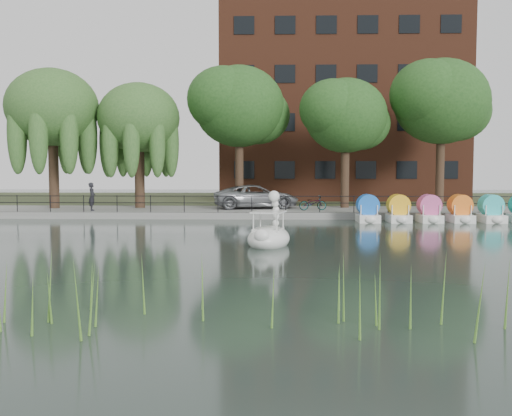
{
  "coord_description": "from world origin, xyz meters",
  "views": [
    {
      "loc": [
        1.16,
        -20.21,
        2.99
      ],
      "look_at": [
        0.5,
        4.0,
        1.3
      ],
      "focal_mm": 40.0,
      "sensor_mm": 36.0,
      "label": 1
    }
  ],
  "objects_px": {
    "minivan": "(256,195)",
    "bicycle": "(313,202)",
    "swan_boat": "(269,234)",
    "pedestrian": "(92,195)"
  },
  "relations": [
    {
      "from": "minivan",
      "to": "swan_boat",
      "type": "relative_size",
      "value": 2.24
    },
    {
      "from": "minivan",
      "to": "bicycle",
      "type": "xyz_separation_m",
      "value": [
        3.54,
        -1.6,
        -0.37
      ]
    },
    {
      "from": "minivan",
      "to": "pedestrian",
      "type": "xyz_separation_m",
      "value": [
        -9.94,
        -2.44,
        0.12
      ]
    },
    {
      "from": "bicycle",
      "to": "swan_boat",
      "type": "xyz_separation_m",
      "value": [
        -2.64,
        -13.27,
        -0.44
      ]
    },
    {
      "from": "minivan",
      "to": "bicycle",
      "type": "height_order",
      "value": "minivan"
    },
    {
      "from": "minivan",
      "to": "pedestrian",
      "type": "bearing_deg",
      "value": 91.8
    },
    {
      "from": "bicycle",
      "to": "pedestrian",
      "type": "bearing_deg",
      "value": 83.35
    },
    {
      "from": "minivan",
      "to": "bicycle",
      "type": "bearing_deg",
      "value": -126.35
    },
    {
      "from": "minivan",
      "to": "pedestrian",
      "type": "relative_size",
      "value": 3.16
    },
    {
      "from": "minivan",
      "to": "swan_boat",
      "type": "xyz_separation_m",
      "value": [
        0.89,
        -14.87,
        -0.81
      ]
    }
  ]
}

